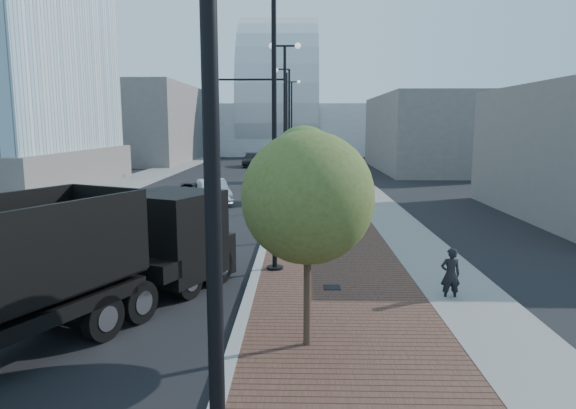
{
  "coord_description": "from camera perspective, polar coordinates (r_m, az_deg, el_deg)",
  "views": [
    {
      "loc": [
        1.42,
        -6.82,
        4.94
      ],
      "look_at": [
        1.0,
        12.0,
        2.0
      ],
      "focal_mm": 32.17,
      "sensor_mm": 36.0,
      "label": 1
    }
  ],
  "objects": [
    {
      "name": "tree_0",
      "position": [
        10.95,
        2.44,
        0.74
      ],
      "size": [
        2.85,
        2.85,
        4.82
      ],
      "color": "#382619",
      "rests_on": "ground"
    },
    {
      "name": "pedestrian",
      "position": [
        15.27,
        17.51,
        -7.4
      ],
      "size": [
        0.57,
        0.39,
        1.54
      ],
      "primitive_type": "imported",
      "rotation": [
        0.0,
        0.0,
        3.18
      ],
      "color": "black",
      "rests_on": "ground"
    },
    {
      "name": "commercial_block_nw",
      "position": [
        70.17,
        -16.68,
        8.56
      ],
      "size": [
        14.0,
        20.0,
        10.0
      ],
      "primitive_type": "cube",
      "color": "#69625F",
      "rests_on": "ground"
    },
    {
      "name": "streetlight_0",
      "position": [
        4.89,
        -8.48,
        7.37
      ],
      "size": [
        1.72,
        0.56,
        9.28
      ],
      "color": "black",
      "rests_on": "ground"
    },
    {
      "name": "sidewalk",
      "position": [
        47.12,
        3.81,
        2.91
      ],
      "size": [
        7.0,
        140.0,
        0.12
      ],
      "primitive_type": "cube",
      "color": "#4C2D23",
      "rests_on": "ground"
    },
    {
      "name": "utility_cover_1",
      "position": [
        15.61,
        4.87,
        -9.1
      ],
      "size": [
        0.5,
        0.5,
        0.02
      ],
      "primitive_type": "cube",
      "color": "black",
      "rests_on": "sidewalk"
    },
    {
      "name": "white_sedan",
      "position": [
        32.85,
        -8.28,
        1.45
      ],
      "size": [
        3.03,
        4.78,
        1.49
      ],
      "primitive_type": "imported",
      "rotation": [
        0.0,
        0.0,
        0.35
      ],
      "color": "white",
      "rests_on": "ground"
    },
    {
      "name": "west_sidewalk",
      "position": [
        49.23,
        -15.77,
        2.85
      ],
      "size": [
        4.0,
        140.0,
        0.12
      ],
      "primitive_type": "cube",
      "color": "slate",
      "rests_on": "ground"
    },
    {
      "name": "streetlight_4",
      "position": [
        52.82,
        0.4,
        8.75
      ],
      "size": [
        1.72,
        0.56,
        9.28
      ],
      "color": "black",
      "rests_on": "ground"
    },
    {
      "name": "streetlight_1",
      "position": [
        16.85,
        -1.91,
        6.84
      ],
      "size": [
        1.44,
        0.56,
        9.21
      ],
      "color": "black",
      "rests_on": "ground"
    },
    {
      "name": "streetlight_3",
      "position": [
        40.83,
        -0.02,
        8.04
      ],
      "size": [
        1.44,
        0.56,
        9.21
      ],
      "color": "black",
      "rests_on": "ground"
    },
    {
      "name": "tree_1",
      "position": [
        21.89,
        1.88,
        5.16
      ],
      "size": [
        2.71,
        2.71,
        4.89
      ],
      "color": "#382619",
      "rests_on": "ground"
    },
    {
      "name": "tree_3",
      "position": [
        45.87,
        1.58,
        6.95
      ],
      "size": [
        2.45,
        2.41,
        4.62
      ],
      "color": "#382619",
      "rests_on": "ground"
    },
    {
      "name": "dark_car_mid",
      "position": [
        34.16,
        -10.96,
        1.38
      ],
      "size": [
        2.13,
        4.26,
        1.16
      ],
      "primitive_type": "imported",
      "rotation": [
        0.0,
        0.0,
        -0.05
      ],
      "color": "black",
      "rests_on": "ground"
    },
    {
      "name": "dump_truck",
      "position": [
        13.61,
        -21.56,
        -6.72
      ],
      "size": [
        7.79,
        13.12,
        3.38
      ],
      "rotation": [
        0.0,
        0.0,
        -0.43
      ],
      "color": "black",
      "rests_on": "ground"
    },
    {
      "name": "tree_2",
      "position": [
        33.88,
        1.67,
        6.03
      ],
      "size": [
        2.76,
        2.76,
        4.65
      ],
      "color": "#382619",
      "rests_on": "ground"
    },
    {
      "name": "utility_cover_2",
      "position": [
        26.28,
        3.4,
        -1.68
      ],
      "size": [
        0.5,
        0.5,
        0.02
      ],
      "primitive_type": "cube",
      "color": "black",
      "rests_on": "sidewalk"
    },
    {
      "name": "traffic_mast",
      "position": [
        31.86,
        -1.83,
        8.95
      ],
      "size": [
        5.09,
        0.2,
        8.0
      ],
      "color": "black",
      "rests_on": "ground"
    },
    {
      "name": "concrete_strip",
      "position": [
        47.31,
        7.09,
        2.9
      ],
      "size": [
        2.4,
        140.0,
        0.13
      ],
      "primitive_type": "cube",
      "color": "slate",
      "rests_on": "ground"
    },
    {
      "name": "dark_car_far",
      "position": [
        60.75,
        -4.02,
        4.93
      ],
      "size": [
        2.48,
        5.48,
        1.56
      ],
      "primitive_type": "imported",
      "rotation": [
        0.0,
        0.0,
        0.06
      ],
      "color": "black",
      "rests_on": "ground"
    },
    {
      "name": "streetlight_2",
      "position": [
        28.83,
        -0.35,
        8.64
      ],
      "size": [
        1.72,
        0.56,
        9.28
      ],
      "color": "black",
      "rests_on": "ground"
    },
    {
      "name": "curb",
      "position": [
        47.09,
        -0.45,
        2.94
      ],
      "size": [
        0.3,
        140.0,
        0.14
      ],
      "primitive_type": "cube",
      "color": "gray",
      "rests_on": "ground"
    },
    {
      "name": "commercial_block_ne",
      "position": [
        58.66,
        15.82,
        7.63
      ],
      "size": [
        12.0,
        22.0,
        8.0
      ],
      "primitive_type": "cube",
      "color": "#615B58",
      "rests_on": "ground"
    },
    {
      "name": "convention_center",
      "position": [
        91.89,
        -0.86,
        9.54
      ],
      "size": [
        50.0,
        30.0,
        50.0
      ],
      "color": "#A1A8AB",
      "rests_on": "ground"
    }
  ]
}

